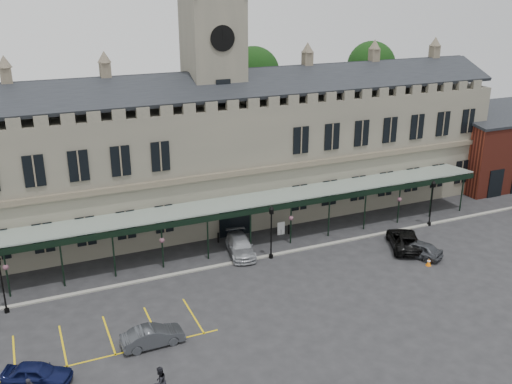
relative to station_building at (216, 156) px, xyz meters
name	(u,v)px	position (x,y,z in m)	size (l,w,h in m)	color
ground	(286,287)	(0.00, -15.91, -6.47)	(140.00, 140.00, 0.00)	black
station_building	(216,156)	(0.00, 0.00, 0.00)	(60.00, 10.36, 17.30)	#635F52
clock_tower	(214,89)	(0.00, 0.09, 6.64)	(5.60, 5.60, 24.80)	#635F52
canopy	(249,225)	(0.00, -8.45, -4.06)	(50.00, 4.10, 4.30)	#8C9E93
brick_annex	(495,149)	(34.00, -2.94, -2.31)	(12.40, 8.36, 9.23)	maroon
kerb	(258,258)	(0.00, -10.41, -6.41)	(60.00, 0.40, 0.12)	gray
parking_markings	(110,339)	(-14.00, -17.41, -6.47)	(16.00, 6.00, 0.01)	gold
tree_behind_mid	(254,75)	(8.00, 9.09, 6.35)	(6.00, 6.00, 16.00)	#332314
tree_behind_right	(371,67)	(24.00, 9.09, 6.35)	(6.00, 6.00, 16.00)	#332314
lamp_post_left	(1,279)	(-20.29, -11.05, -3.76)	(0.43, 0.43, 4.57)	black
lamp_post_mid	(271,227)	(1.06, -10.76, -3.56)	(0.46, 0.46, 4.91)	black
lamp_post_right	(432,199)	(18.47, -10.52, -3.66)	(0.45, 0.45, 4.74)	black
traffic_cone	(429,262)	(12.70, -17.43, -6.14)	(0.42, 0.42, 0.67)	orange
sign_board	(281,229)	(4.03, -6.64, -5.84)	(0.75, 0.08, 1.28)	black
bollard_left	(218,238)	(-2.06, -5.92, -5.98)	(0.17, 0.17, 0.97)	black
bollard_right	(289,229)	(4.77, -6.81, -5.99)	(0.17, 0.17, 0.95)	black
car_left_a	(37,374)	(-18.74, -20.34, -5.78)	(1.63, 4.05, 1.38)	#0D133B
car_left_b	(153,336)	(-11.50, -19.26, -5.79)	(1.44, 4.14, 1.36)	#383B40
car_taxi	(240,246)	(-1.09, -8.92, -5.72)	(2.10, 5.18, 1.50)	#A1A3A9
car_van	(405,240)	(13.00, -13.70, -5.70)	(2.54, 5.50, 1.53)	black
car_right_a	(418,249)	(13.00, -15.58, -5.75)	(1.70, 4.22, 1.44)	#383B40
person_b	(160,381)	(-12.30, -24.23, -5.54)	(0.91, 0.71, 1.86)	black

